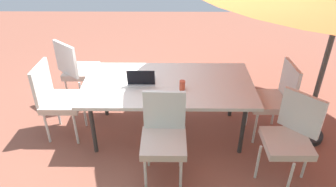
# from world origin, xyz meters

# --- Properties ---
(ground_plane) EXTENTS (10.00, 10.00, 0.02)m
(ground_plane) POSITION_xyz_m (0.00, 0.00, -0.01)
(ground_plane) COLOR #935442
(dining_table) EXTENTS (2.03, 1.06, 0.74)m
(dining_table) POSITION_xyz_m (0.00, 0.00, 0.69)
(dining_table) COLOR silver
(dining_table) RESTS_ON ground_plane
(chair_northwest) EXTENTS (0.59, 0.59, 0.98)m
(chair_northwest) POSITION_xyz_m (-1.26, 0.74, 0.55)
(chair_northwest) COLOR beige
(chair_northwest) RESTS_ON ground_plane
(chair_north) EXTENTS (0.46, 0.47, 0.98)m
(chair_north) POSITION_xyz_m (0.04, 0.74, 0.55)
(chair_north) COLOR beige
(chair_north) RESTS_ON ground_plane
(chair_east) EXTENTS (0.48, 0.46, 0.98)m
(chair_east) POSITION_xyz_m (1.35, 0.04, 0.55)
(chair_east) COLOR beige
(chair_east) RESTS_ON ground_plane
(chair_southeast) EXTENTS (0.58, 0.59, 0.98)m
(chair_southeast) POSITION_xyz_m (1.29, -0.71, 0.55)
(chair_southeast) COLOR beige
(chair_southeast) RESTS_ON ground_plane
(chair_west) EXTENTS (0.47, 0.46, 0.98)m
(chair_west) POSITION_xyz_m (-1.29, 0.01, 0.55)
(chair_west) COLOR beige
(chair_west) RESTS_ON ground_plane
(laptop) EXTENTS (0.32, 0.25, 0.21)m
(laptop) POSITION_xyz_m (0.31, 0.01, 0.78)
(laptop) COLOR #B7B7BC
(laptop) RESTS_ON dining_table
(cup) EXTENTS (0.07, 0.07, 0.11)m
(cup) POSITION_xyz_m (-0.16, 0.15, 0.79)
(cup) COLOR #CC4C33
(cup) RESTS_ON dining_table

